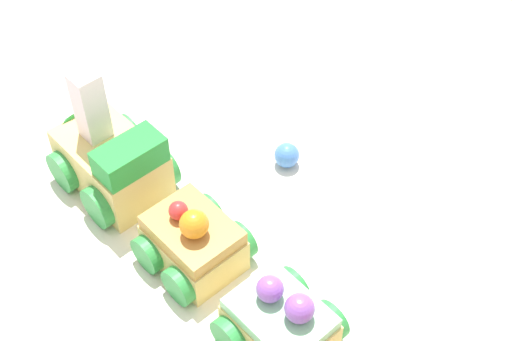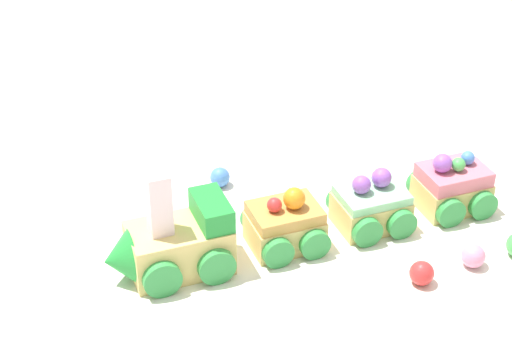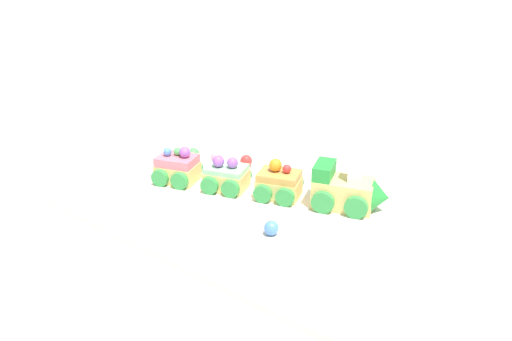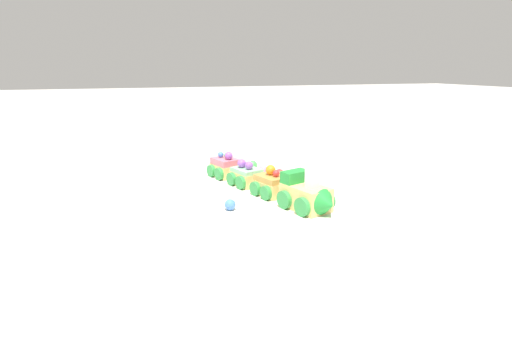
# 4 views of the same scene
# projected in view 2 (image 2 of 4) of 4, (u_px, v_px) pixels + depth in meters

# --- Properties ---
(ground_plane) EXTENTS (10.00, 10.00, 0.00)m
(ground_plane) POSITION_uv_depth(u_px,v_px,m) (289.00, 228.00, 0.88)
(ground_plane) COLOR beige
(display_board) EXTENTS (0.67, 0.39, 0.01)m
(display_board) POSITION_uv_depth(u_px,v_px,m) (289.00, 223.00, 0.87)
(display_board) COLOR white
(display_board) RESTS_ON ground_plane
(cake_train_locomotive) EXTENTS (0.13, 0.10, 0.11)m
(cake_train_locomotive) POSITION_uv_depth(u_px,v_px,m) (171.00, 244.00, 0.79)
(cake_train_locomotive) COLOR #E5C675
(cake_train_locomotive) RESTS_ON display_board
(cake_car_caramel) EXTENTS (0.09, 0.09, 0.06)m
(cake_car_caramel) POSITION_uv_depth(u_px,v_px,m) (285.00, 225.00, 0.82)
(cake_car_caramel) COLOR #E5C675
(cake_car_caramel) RESTS_ON display_board
(cake_car_mint) EXTENTS (0.09, 0.09, 0.06)m
(cake_car_mint) POSITION_uv_depth(u_px,v_px,m) (371.00, 207.00, 0.85)
(cake_car_mint) COLOR #E5C675
(cake_car_mint) RESTS_ON display_board
(cake_car_strawberry) EXTENTS (0.09, 0.09, 0.07)m
(cake_car_strawberry) POSITION_uv_depth(u_px,v_px,m) (452.00, 187.00, 0.88)
(cake_car_strawberry) COLOR #E5C675
(cake_car_strawberry) RESTS_ON display_board
(gumball_red) EXTENTS (0.02, 0.02, 0.02)m
(gumball_red) POSITION_uv_depth(u_px,v_px,m) (422.00, 273.00, 0.78)
(gumball_red) COLOR red
(gumball_red) RESTS_ON display_board
(gumball_pink) EXTENTS (0.02, 0.02, 0.02)m
(gumball_pink) POSITION_uv_depth(u_px,v_px,m) (473.00, 256.00, 0.80)
(gumball_pink) COLOR pink
(gumball_pink) RESTS_ON display_board
(gumball_blue) EXTENTS (0.02, 0.02, 0.02)m
(gumball_blue) POSITION_uv_depth(u_px,v_px,m) (220.00, 177.00, 0.92)
(gumball_blue) COLOR #4C84E0
(gumball_blue) RESTS_ON display_board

